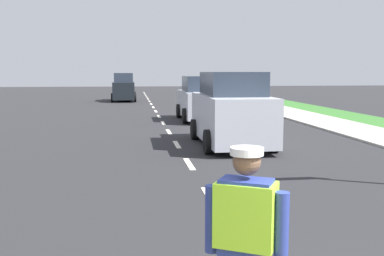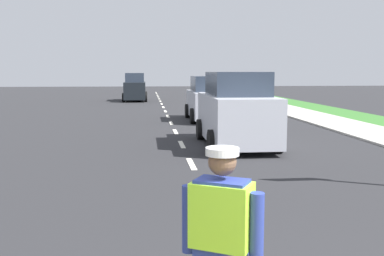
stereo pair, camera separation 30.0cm
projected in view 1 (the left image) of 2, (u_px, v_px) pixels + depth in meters
name	position (u px, v px, depth m)	size (l,w,h in m)	color
ground_plane	(159.00, 116.00, 23.11)	(96.00, 96.00, 0.00)	#28282B
lane_center_line	(154.00, 109.00, 27.24)	(0.14, 46.40, 0.01)	silver
road_worker	(249.00, 240.00, 3.53)	(0.74, 0.47, 1.67)	#383D4C
car_outgoing_far	(200.00, 100.00, 20.88)	(1.94, 4.17, 2.05)	silver
car_outgoing_ahead	(231.00, 111.00, 13.71)	(2.08, 4.40, 2.25)	silver
car_oncoming_third	(124.00, 88.00, 34.80)	(1.87, 4.12, 2.17)	black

